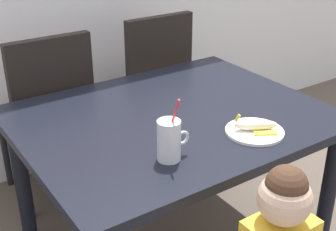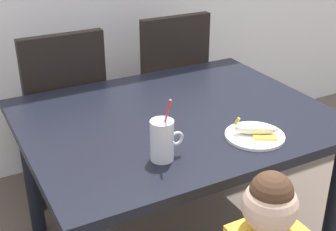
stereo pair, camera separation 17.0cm
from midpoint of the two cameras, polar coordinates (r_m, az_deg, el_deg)
name	(u,v)px [view 1 (the left image)]	position (r m, az deg, el deg)	size (l,w,h in m)	color
dining_table	(173,133)	(2.00, -1.86, -2.28)	(1.28, 1.02, 0.71)	black
dining_chair_left	(48,110)	(2.50, -16.55, 0.56)	(0.44, 0.45, 0.96)	black
dining_chair_right	(149,81)	(2.79, -4.06, 4.23)	(0.44, 0.45, 0.96)	black
milk_cup	(169,142)	(1.60, -2.88, -3.43)	(0.13, 0.09, 0.25)	silver
snack_plate	(255,132)	(1.82, 8.06, -2.04)	(0.23, 0.23, 0.01)	white
peeled_banana	(256,125)	(1.81, 8.29, -1.29)	(0.17, 0.14, 0.07)	#F4EAC6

